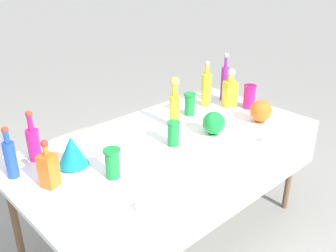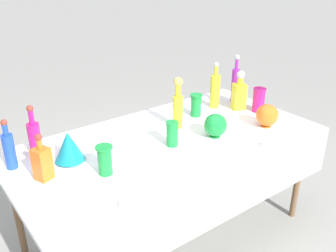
# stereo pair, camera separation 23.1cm
# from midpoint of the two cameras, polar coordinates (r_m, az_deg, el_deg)

# --- Properties ---
(ground_plane) EXTENTS (40.00, 40.00, 0.00)m
(ground_plane) POSITION_cam_midpoint_polar(r_m,az_deg,el_deg) (2.82, 2.43, -16.12)
(ground_plane) COLOR gray
(display_table) EXTENTS (1.99, 1.03, 0.76)m
(display_table) POSITION_cam_midpoint_polar(r_m,az_deg,el_deg) (2.39, 3.30, -3.75)
(display_table) COLOR white
(display_table) RESTS_ON ground
(tall_bottle_0) EXTENTS (0.06, 0.06, 0.29)m
(tall_bottle_0) POSITION_cam_midpoint_polar(r_m,az_deg,el_deg) (2.17, -20.31, -3.38)
(tall_bottle_0) COLOR blue
(tall_bottle_0) RESTS_ON display_table
(tall_bottle_1) EXTENTS (0.06, 0.06, 0.39)m
(tall_bottle_1) POSITION_cam_midpoint_polar(r_m,az_deg,el_deg) (3.03, 12.38, 6.32)
(tall_bottle_1) COLOR purple
(tall_bottle_1) RESTS_ON display_table
(tall_bottle_2) EXTENTS (0.07, 0.07, 0.36)m
(tall_bottle_2) POSITION_cam_midpoint_polar(r_m,az_deg,el_deg) (2.90, 9.46, 5.42)
(tall_bottle_2) COLOR yellow
(tall_bottle_2) RESTS_ON display_table
(tall_bottle_3) EXTENTS (0.07, 0.07, 0.36)m
(tall_bottle_3) POSITION_cam_midpoint_polar(r_m,az_deg,el_deg) (2.51, 4.15, 3.13)
(tall_bottle_3) COLOR yellow
(tall_bottle_3) RESTS_ON display_table
(tall_bottle_4) EXTENTS (0.07, 0.07, 0.31)m
(tall_bottle_4) POSITION_cam_midpoint_polar(r_m,az_deg,el_deg) (2.29, -17.04, -1.46)
(tall_bottle_4) COLOR #C61972
(tall_bottle_4) RESTS_ON display_table
(square_decanter_0) EXTENTS (0.10, 0.10, 0.26)m
(square_decanter_0) POSITION_cam_midpoint_polar(r_m,az_deg,el_deg) (2.02, -15.57, -5.40)
(square_decanter_0) COLOR orange
(square_decanter_0) RESTS_ON display_table
(square_decanter_1) EXTENTS (0.12, 0.12, 0.30)m
(square_decanter_1) POSITION_cam_midpoint_polar(r_m,az_deg,el_deg) (2.91, 13.06, 4.86)
(square_decanter_1) COLOR yellow
(square_decanter_1) RESTS_ON display_table
(slender_vase_0) EXTENTS (0.09, 0.09, 0.17)m
(slender_vase_0) POSITION_cam_midpoint_polar(r_m,az_deg,el_deg) (2.74, 6.72, 3.26)
(slender_vase_0) COLOR #198C38
(slender_vase_0) RESTS_ON display_table
(slender_vase_1) EXTENTS (0.10, 0.10, 0.18)m
(slender_vase_1) POSITION_cam_midpoint_polar(r_m,az_deg,el_deg) (2.90, 15.90, 3.91)
(slender_vase_1) COLOR #C61972
(slender_vase_1) RESTS_ON display_table
(slender_vase_2) EXTENTS (0.08, 0.08, 0.16)m
(slender_vase_2) POSITION_cam_midpoint_polar(r_m,az_deg,el_deg) (2.30, 3.52, -1.12)
(slender_vase_2) COLOR #198C38
(slender_vase_2) RESTS_ON display_table
(slender_vase_3) EXTENTS (0.09, 0.09, 0.17)m
(slender_vase_3) POSITION_cam_midpoint_polar(r_m,az_deg,el_deg) (2.01, -6.38, -5.11)
(slender_vase_3) COLOR #198C38
(slender_vase_3) RESTS_ON display_table
(fluted_vase_0) EXTENTS (0.17, 0.17, 0.19)m
(fluted_vase_0) POSITION_cam_midpoint_polar(r_m,az_deg,el_deg) (2.16, -11.96, -3.11)
(fluted_vase_0) COLOR teal
(fluted_vase_0) RESTS_ON display_table
(round_bowl_0) EXTENTS (0.15, 0.15, 0.16)m
(round_bowl_0) POSITION_cam_midpoint_polar(r_m,az_deg,el_deg) (2.67, 17.30, 1.52)
(round_bowl_0) COLOR orange
(round_bowl_0) RESTS_ON display_table
(round_bowl_1) EXTENTS (0.15, 0.15, 0.16)m
(round_bowl_1) POSITION_cam_midpoint_polar(r_m,az_deg,el_deg) (2.44, 9.95, 0.06)
(round_bowl_1) COLOR #198C38
(round_bowl_1) RESTS_ON display_table
(price_tag_left) EXTENTS (0.06, 0.02, 0.04)m
(price_tag_left) POSITION_cam_midpoint_polar(r_m,az_deg,el_deg) (2.41, 17.51, -2.68)
(price_tag_left) COLOR white
(price_tag_left) RESTS_ON display_table
(price_tag_center) EXTENTS (0.05, 0.02, 0.04)m
(price_tag_center) POSITION_cam_midpoint_polar(r_m,az_deg,el_deg) (1.79, -3.01, -11.86)
(price_tag_center) COLOR white
(price_tag_center) RESTS_ON display_table
(cardboard_box_behind_left) EXTENTS (0.42, 0.33, 0.33)m
(cardboard_box_behind_left) POSITION_cam_midpoint_polar(r_m,az_deg,el_deg) (3.66, -10.27, -3.72)
(cardboard_box_behind_left) COLOR tan
(cardboard_box_behind_left) RESTS_ON ground
(cardboard_box_behind_right) EXTENTS (0.61, 0.45, 0.38)m
(cardboard_box_behind_right) POSITION_cam_midpoint_polar(r_m,az_deg,el_deg) (3.51, -4.01, -4.23)
(cardboard_box_behind_right) COLOR tan
(cardboard_box_behind_right) RESTS_ON ground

